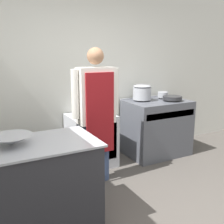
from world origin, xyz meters
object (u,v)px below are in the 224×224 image
fridge_unit (91,140)px  mixing_bowl (11,140)px  stock_pot (142,92)px  saute_pan (172,98)px  sauce_pot (163,95)px  stove (157,128)px  person_cook (96,108)px

fridge_unit → mixing_bowl: (-1.25, -1.11, 0.54)m
stock_pot → saute_pan: (0.43, -0.25, -0.09)m
sauce_pot → saute_pan: bearing=-90.0°
stove → stock_pot: bearing=151.4°
fridge_unit → person_cook: (-0.15, -0.52, 0.61)m
stove → fridge_unit: bearing=175.4°
stock_pot → sauce_pot: size_ratio=1.70×
stock_pot → fridge_unit: bearing=-178.1°
person_cook → saute_pan: person_cook is taller
stove → saute_pan: bearing=-31.1°
person_cook → sauce_pot: bearing=20.0°
stove → fridge_unit: (-1.16, 0.09, -0.07)m
person_cook → mixing_bowl: bearing=-152.0°
fridge_unit → mixing_bowl: mixing_bowl is taller
stock_pot → sauce_pot: 0.44m
saute_pan → sauce_pot: bearing=90.0°
stock_pot → mixing_bowl: bearing=-152.4°
fridge_unit → sauce_pot: (1.36, 0.03, 0.59)m
mixing_bowl → stock_pot: size_ratio=1.27×
stock_pot → sauce_pot: (0.43, 0.00, -0.08)m
mixing_bowl → saute_pan: size_ratio=1.22×
mixing_bowl → sauce_pot: 2.85m
person_cook → stock_pot: bearing=27.1°
stove → stock_pot: size_ratio=3.43×
fridge_unit → saute_pan: 1.49m
stove → mixing_bowl: bearing=-157.2°
mixing_bowl → sauce_pot: sauce_pot is taller
fridge_unit → stove: bearing=-4.6°
stove → person_cook: (-1.30, -0.42, 0.54)m
fridge_unit → mixing_bowl: size_ratio=2.09×
stock_pot → saute_pan: bearing=-29.8°
stove → sauce_pot: size_ratio=5.83×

